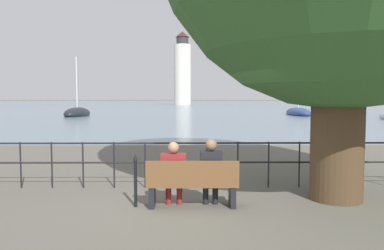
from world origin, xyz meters
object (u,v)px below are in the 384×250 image
object	(u,v)px
sailboat_2	(298,113)
sailboat_3	(77,113)
seated_person_right	(211,170)
park_bench	(192,185)
harbor_lighthouse	(182,71)
seated_person_left	(174,171)
closed_umbrella	(135,177)

from	to	relation	value
sailboat_2	sailboat_3	xyz separation A→B (m)	(-26.34, -2.89, 0.02)
seated_person_right	park_bench	bearing A→B (deg)	-168.02
seated_person_right	harbor_lighthouse	size ratio (longest dim) A/B	0.05
seated_person_left	sailboat_2	size ratio (longest dim) A/B	0.12
seated_person_right	sailboat_2	world-z (taller)	sailboat_2
park_bench	closed_umbrella	bearing A→B (deg)	176.95
closed_umbrella	sailboat_3	size ratio (longest dim) A/B	0.14
harbor_lighthouse	sailboat_3	bearing A→B (deg)	-98.10
closed_umbrella	sailboat_2	xyz separation A→B (m)	(14.63, 39.06, -0.26)
park_bench	sailboat_3	xyz separation A→B (m)	(-12.77, 36.23, -0.12)
seated_person_right	harbor_lighthouse	bearing A→B (deg)	91.05
seated_person_right	sailboat_2	distance (m)	41.22
closed_umbrella	sailboat_2	size ratio (longest dim) A/B	0.09
park_bench	seated_person_left	world-z (taller)	seated_person_left
closed_umbrella	park_bench	bearing A→B (deg)	-3.05
park_bench	sailboat_3	bearing A→B (deg)	109.42
sailboat_2	sailboat_3	size ratio (longest dim) A/B	1.46
sailboat_2	harbor_lighthouse	world-z (taller)	harbor_lighthouse
sailboat_2	seated_person_right	bearing A→B (deg)	-104.97
park_bench	closed_umbrella	world-z (taller)	closed_umbrella
sailboat_3	seated_person_right	bearing A→B (deg)	-68.03
seated_person_left	closed_umbrella	world-z (taller)	seated_person_left
seated_person_left	seated_person_right	size ratio (longest dim) A/B	0.96
seated_person_right	closed_umbrella	size ratio (longest dim) A/B	1.28
park_bench	harbor_lighthouse	world-z (taller)	harbor_lighthouse
park_bench	seated_person_left	bearing A→B (deg)	167.99
closed_umbrella	sailboat_3	bearing A→B (deg)	107.94
harbor_lighthouse	seated_person_left	bearing A→B (deg)	-89.30
seated_person_left	sailboat_2	bearing A→B (deg)	70.38
park_bench	seated_person_right	bearing A→B (deg)	11.98
park_bench	sailboat_2	distance (m)	41.41
seated_person_left	seated_person_right	world-z (taller)	seated_person_right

